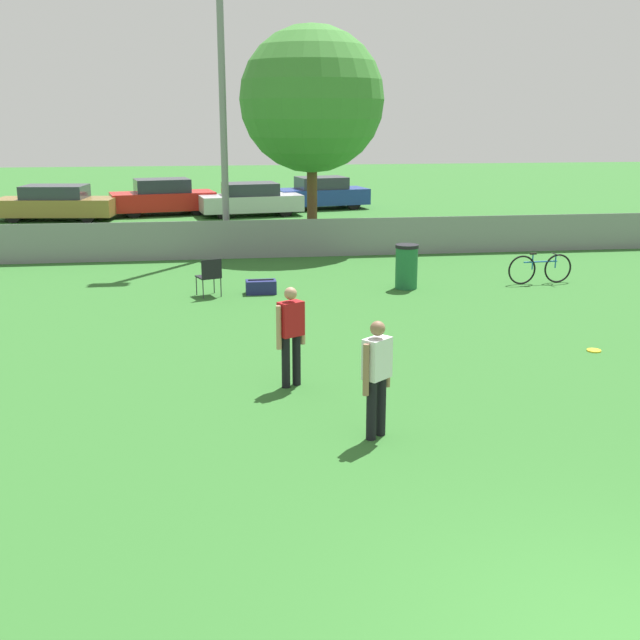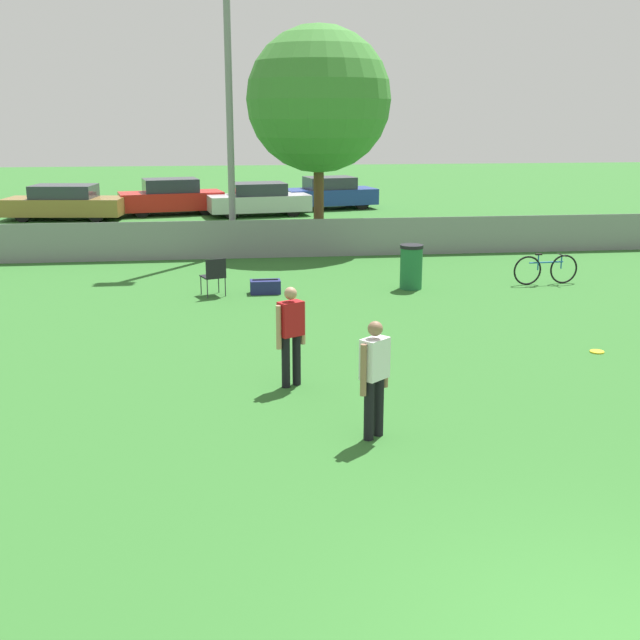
% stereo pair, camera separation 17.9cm
% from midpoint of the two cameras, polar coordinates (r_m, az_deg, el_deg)
% --- Properties ---
extents(fence_backline, '(24.68, 0.07, 1.21)m').
position_cam_midpoint_polar(fence_backline, '(23.37, 0.59, 5.87)').
color(fence_backline, gray).
rests_on(fence_backline, ground_plane).
extents(light_pole, '(0.90, 0.36, 10.27)m').
position_cam_midpoint_polar(light_pole, '(23.82, -6.36, 18.92)').
color(light_pole, gray).
rests_on(light_pole, ground_plane).
extents(tree_near_pole, '(4.40, 4.40, 6.66)m').
position_cam_midpoint_polar(tree_near_pole, '(25.22, 0.11, 15.40)').
color(tree_near_pole, brown).
rests_on(tree_near_pole, ground_plane).
extents(player_defender_red, '(0.47, 0.37, 1.55)m').
position_cam_midpoint_polar(player_defender_red, '(12.11, -1.66, -0.77)').
color(player_defender_red, black).
rests_on(player_defender_red, ground_plane).
extents(player_receiver_white, '(0.42, 0.40, 1.55)m').
position_cam_midpoint_polar(player_receiver_white, '(10.20, 4.40, -3.76)').
color(player_receiver_white, black).
rests_on(player_receiver_white, ground_plane).
extents(frisbee_disc, '(0.25, 0.25, 0.03)m').
position_cam_midpoint_polar(frisbee_disc, '(14.89, 19.42, -2.14)').
color(frisbee_disc, yellow).
rests_on(frisbee_disc, ground_plane).
extents(folding_chair_sideline, '(0.62, 0.62, 0.88)m').
position_cam_midpoint_polar(folding_chair_sideline, '(18.39, -7.27, 3.25)').
color(folding_chair_sideline, '#333338').
rests_on(folding_chair_sideline, ground_plane).
extents(bicycle_sideline, '(1.67, 0.44, 0.77)m').
position_cam_midpoint_polar(bicycle_sideline, '(20.34, 16.00, 3.49)').
color(bicycle_sideline, black).
rests_on(bicycle_sideline, ground_plane).
extents(trash_bin, '(0.55, 0.55, 1.05)m').
position_cam_midpoint_polar(trash_bin, '(19.17, 6.77, 3.79)').
color(trash_bin, '#1E6638').
rests_on(trash_bin, ground_plane).
extents(gear_bag_sideline, '(0.70, 0.38, 0.34)m').
position_cam_midpoint_polar(gear_bag_sideline, '(18.63, -3.63, 2.38)').
color(gear_bag_sideline, navy).
rests_on(gear_bag_sideline, ground_plane).
extents(parked_car_tan, '(4.73, 2.37, 1.35)m').
position_cam_midpoint_polar(parked_car_tan, '(33.15, -17.54, 7.95)').
color(parked_car_tan, black).
rests_on(parked_car_tan, ground_plane).
extents(parked_car_red, '(4.40, 2.49, 1.45)m').
position_cam_midpoint_polar(parked_car_red, '(33.85, -10.39, 8.59)').
color(parked_car_red, black).
rests_on(parked_car_red, ground_plane).
extents(parked_car_silver, '(4.28, 2.35, 1.32)m').
position_cam_midpoint_polar(parked_car_silver, '(33.01, -4.24, 8.54)').
color(parked_car_silver, black).
rests_on(parked_car_silver, ground_plane).
extents(parked_car_blue, '(4.18, 2.42, 1.37)m').
position_cam_midpoint_polar(parked_car_blue, '(35.25, 0.84, 9.00)').
color(parked_car_blue, black).
rests_on(parked_car_blue, ground_plane).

